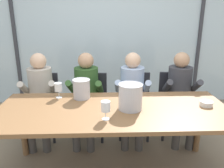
# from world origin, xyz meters

# --- Properties ---
(ground) EXTENTS (14.00, 14.00, 0.00)m
(ground) POSITION_xyz_m (0.00, 1.00, 0.00)
(ground) COLOR #847056
(window_glass_panel) EXTENTS (7.57, 0.03, 2.60)m
(window_glass_panel) POSITION_xyz_m (0.00, 2.15, 1.30)
(window_glass_panel) COLOR silver
(window_glass_panel) RESTS_ON ground
(window_mullion_left) EXTENTS (0.06, 0.06, 2.60)m
(window_mullion_left) POSITION_xyz_m (-1.70, 2.13, 1.30)
(window_mullion_left) COLOR #38383D
(window_mullion_left) RESTS_ON ground
(window_mullion_right) EXTENTS (0.06, 0.06, 2.60)m
(window_mullion_right) POSITION_xyz_m (1.70, 2.13, 1.30)
(window_mullion_right) COLOR #38383D
(window_mullion_right) RESTS_ON ground
(hillside_vineyard) EXTENTS (13.57, 2.40, 1.77)m
(hillside_vineyard) POSITION_xyz_m (0.00, 6.42, 0.88)
(hillside_vineyard) COLOR #386633
(hillside_vineyard) RESTS_ON ground
(dining_table) EXTENTS (2.37, 0.97, 0.78)m
(dining_table) POSITION_xyz_m (0.00, 0.00, 0.70)
(dining_table) COLOR brown
(dining_table) RESTS_ON ground
(chair_near_curtain) EXTENTS (0.45, 0.45, 0.89)m
(chair_near_curtain) POSITION_xyz_m (-0.97, 0.92, 0.52)
(chair_near_curtain) COLOR #232328
(chair_near_curtain) RESTS_ON ground
(chair_left_of_center) EXTENTS (0.49, 0.49, 0.89)m
(chair_left_of_center) POSITION_xyz_m (-0.28, 0.92, 0.52)
(chair_left_of_center) COLOR #232328
(chair_left_of_center) RESTS_ON ground
(chair_center) EXTENTS (0.49, 0.49, 0.89)m
(chair_center) POSITION_xyz_m (0.35, 0.92, 0.52)
(chair_center) COLOR #232328
(chair_center) RESTS_ON ground
(chair_right_of_center) EXTENTS (0.46, 0.46, 0.89)m
(chair_right_of_center) POSITION_xyz_m (0.92, 0.91, 0.52)
(chair_right_of_center) COLOR #232328
(chair_right_of_center) RESTS_ON ground
(person_beige_jumper) EXTENTS (0.48, 0.63, 1.21)m
(person_beige_jumper) POSITION_xyz_m (-0.94, 0.76, 0.69)
(person_beige_jumper) COLOR #B7AD9E
(person_beige_jumper) RESTS_ON ground
(person_olive_shirt) EXTENTS (0.48, 0.63, 1.21)m
(person_olive_shirt) POSITION_xyz_m (-0.34, 0.76, 0.69)
(person_olive_shirt) COLOR #2D5123
(person_olive_shirt) RESTS_ON ground
(person_pale_blue_shirt) EXTENTS (0.49, 0.63, 1.21)m
(person_pale_blue_shirt) POSITION_xyz_m (0.29, 0.76, 0.69)
(person_pale_blue_shirt) COLOR #9EB2D1
(person_pale_blue_shirt) RESTS_ON ground
(person_charcoal_jacket) EXTENTS (0.48, 0.63, 1.21)m
(person_charcoal_jacket) POSITION_xyz_m (0.95, 0.76, 0.69)
(person_charcoal_jacket) COLOR #38383D
(person_charcoal_jacket) RESTS_ON ground
(ice_bucket_primary) EXTENTS (0.24, 0.24, 0.26)m
(ice_bucket_primary) POSITION_xyz_m (0.17, -0.02, 0.91)
(ice_bucket_primary) COLOR #B7B7BC
(ice_bucket_primary) RESTS_ON dining_table
(ice_bucket_secondary) EXTENTS (0.20, 0.20, 0.22)m
(ice_bucket_secondary) POSITION_xyz_m (-0.34, 0.31, 0.89)
(ice_bucket_secondary) COLOR #B7B7BC
(ice_bucket_secondary) RESTS_ON dining_table
(tasting_bowl) EXTENTS (0.13, 0.13, 0.05)m
(tasting_bowl) POSITION_xyz_m (0.97, 0.04, 0.80)
(tasting_bowl) COLOR silver
(tasting_bowl) RESTS_ON dining_table
(wine_glass_by_left_taster) EXTENTS (0.08, 0.08, 0.17)m
(wine_glass_by_left_taster) POSITION_xyz_m (-0.08, -0.24, 0.89)
(wine_glass_by_left_taster) COLOR silver
(wine_glass_by_left_taster) RESTS_ON dining_table
(wine_glass_near_bucket) EXTENTS (0.08, 0.08, 0.17)m
(wine_glass_near_bucket) POSITION_xyz_m (-0.61, 0.33, 0.89)
(wine_glass_near_bucket) COLOR silver
(wine_glass_near_bucket) RESTS_ON dining_table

